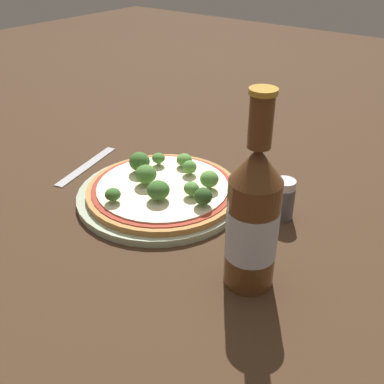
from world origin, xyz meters
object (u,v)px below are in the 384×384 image
Objects in this scene: beer_bottle at (253,219)px; pepper_shaker at (283,200)px; fork at (87,165)px; pizza at (163,189)px.

beer_bottle is 3.86× the size of pepper_shaker.
pepper_shaker is at bearing 102.79° from beer_bottle.
pepper_shaker is 0.38× the size of fork.
pizza is at bearing 158.71° from beer_bottle.
pizza reaches higher than fork.
fork is (-0.38, -0.07, -0.03)m from pepper_shaker.
pizza is 0.25m from beer_bottle.
pizza is at bearing -103.88° from fork.
pizza is 3.83× the size of pepper_shaker.
pepper_shaker is (0.18, 0.07, 0.01)m from pizza.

